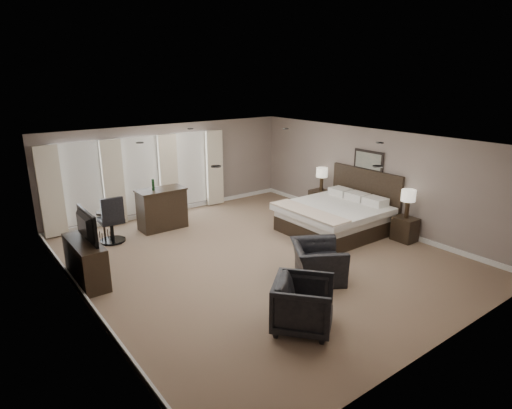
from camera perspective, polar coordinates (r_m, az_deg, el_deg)
room at (r=9.26m, az=0.50°, el=0.39°), size 7.60×8.60×2.64m
window_bay at (r=12.30m, az=-15.04°, el=3.50°), size 5.25×0.20×2.30m
bed at (r=11.17m, az=10.76°, el=0.11°), size 2.39×2.28×1.52m
nightstand_near at (r=11.15m, az=19.23°, el=-3.12°), size 0.44×0.54×0.59m
nightstand_far at (r=12.87m, az=8.61°, el=0.44°), size 0.49×0.60×0.65m
lamp_near at (r=10.96m, az=19.56°, el=0.07°), size 0.34×0.34×0.71m
lamp_far at (r=12.70m, az=8.74°, el=3.34°), size 0.33×0.33×0.69m
wall_art at (r=11.78m, az=14.74°, el=5.67°), size 0.04×0.96×0.56m
dresser at (r=9.09m, az=-21.73°, el=-7.09°), size 0.47×1.46×0.85m
tv at (r=8.91m, az=-22.07°, el=-4.18°), size 0.62×1.07×0.14m
armchair_near at (r=8.66m, az=8.25°, el=-6.76°), size 1.20×1.32×0.97m
armchair_far at (r=7.01m, az=6.33°, el=-12.81°), size 1.25×1.25×0.94m
bar_counter at (r=11.56m, az=-12.42°, el=-0.55°), size 1.25×0.65×1.09m
bar_stool_left at (r=11.33m, az=-19.62°, el=-2.59°), size 0.40×0.40×0.69m
bar_stool_right at (r=12.14m, az=-10.17°, el=-0.29°), size 0.48×0.48×0.80m
desk_chair at (r=10.93m, az=-18.79°, el=-1.83°), size 0.64×0.64×1.19m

